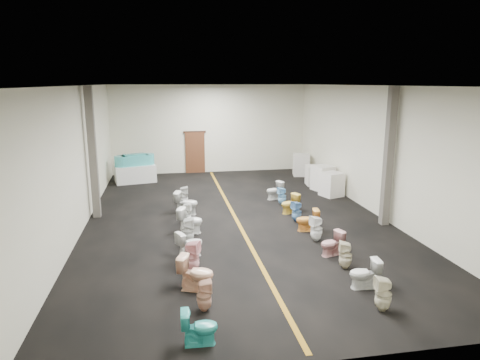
% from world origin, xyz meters
% --- Properties ---
extents(floor, '(16.00, 16.00, 0.00)m').
position_xyz_m(floor, '(0.00, 0.00, 0.00)').
color(floor, black).
rests_on(floor, ground).
extents(ceiling, '(16.00, 16.00, 0.00)m').
position_xyz_m(ceiling, '(0.00, 0.00, 4.50)').
color(ceiling, black).
rests_on(ceiling, ground).
extents(wall_back, '(10.00, 0.00, 10.00)m').
position_xyz_m(wall_back, '(0.00, 8.00, 2.25)').
color(wall_back, beige).
rests_on(wall_back, ground).
extents(wall_front, '(10.00, 0.00, 10.00)m').
position_xyz_m(wall_front, '(0.00, -8.00, 2.25)').
color(wall_front, beige).
rests_on(wall_front, ground).
extents(wall_left, '(0.00, 16.00, 16.00)m').
position_xyz_m(wall_left, '(-5.00, 0.00, 2.25)').
color(wall_left, beige).
rests_on(wall_left, ground).
extents(wall_right, '(0.00, 16.00, 16.00)m').
position_xyz_m(wall_right, '(5.00, 0.00, 2.25)').
color(wall_right, beige).
rests_on(wall_right, ground).
extents(aisle_stripe, '(0.12, 15.60, 0.01)m').
position_xyz_m(aisle_stripe, '(0.00, 0.00, 0.00)').
color(aisle_stripe, '#976816').
rests_on(aisle_stripe, floor).
extents(back_door, '(1.00, 0.10, 2.10)m').
position_xyz_m(back_door, '(-0.80, 7.94, 1.05)').
color(back_door, '#562D19').
rests_on(back_door, floor).
extents(door_frame, '(1.15, 0.08, 0.10)m').
position_xyz_m(door_frame, '(-0.80, 7.95, 2.12)').
color(door_frame, '#331C11').
rests_on(door_frame, back_door).
extents(column_left, '(0.25, 0.25, 4.50)m').
position_xyz_m(column_left, '(-4.75, 1.00, 2.25)').
color(column_left, '#59544C').
rests_on(column_left, floor).
extents(column_right, '(0.25, 0.25, 4.50)m').
position_xyz_m(column_right, '(4.75, -1.50, 2.25)').
color(column_right, '#59544C').
rests_on(column_right, floor).
extents(display_table, '(1.98, 1.28, 0.81)m').
position_xyz_m(display_table, '(-3.74, 6.21, 0.41)').
color(display_table, white).
rests_on(display_table, floor).
extents(bathtub, '(1.79, 1.05, 0.55)m').
position_xyz_m(bathtub, '(-3.74, 6.21, 1.07)').
color(bathtub, '#3BABAC').
rests_on(bathtub, display_table).
extents(appliance_crate_a, '(0.97, 0.97, 0.99)m').
position_xyz_m(appliance_crate_a, '(4.40, 2.23, 0.49)').
color(appliance_crate_a, white).
rests_on(appliance_crate_a, floor).
extents(appliance_crate_b, '(0.99, 0.99, 1.07)m').
position_xyz_m(appliance_crate_b, '(4.40, 3.24, 0.54)').
color(appliance_crate_b, white).
rests_on(appliance_crate_b, floor).
extents(appliance_crate_c, '(0.88, 0.88, 0.89)m').
position_xyz_m(appliance_crate_c, '(4.40, 4.22, 0.45)').
color(appliance_crate_c, silver).
rests_on(appliance_crate_c, floor).
extents(appliance_crate_d, '(0.91, 0.91, 1.09)m').
position_xyz_m(appliance_crate_d, '(4.40, 6.29, 0.55)').
color(appliance_crate_d, silver).
rests_on(appliance_crate_d, floor).
extents(toilet_left_0, '(0.67, 0.40, 0.67)m').
position_xyz_m(toilet_left_0, '(-1.83, -7.13, 0.33)').
color(toilet_left_0, teal).
rests_on(toilet_left_0, floor).
extents(toilet_left_1, '(0.31, 0.31, 0.68)m').
position_xyz_m(toilet_left_1, '(-1.64, -6.00, 0.34)').
color(toilet_left_1, '#D7A187').
rests_on(toilet_left_1, floor).
extents(toilet_left_2, '(0.91, 0.72, 0.81)m').
position_xyz_m(toilet_left_2, '(-1.74, -5.06, 0.41)').
color(toilet_left_2, '#FBC19D').
rests_on(toilet_left_2, floor).
extents(toilet_left_3, '(0.50, 0.49, 0.83)m').
position_xyz_m(toilet_left_3, '(-1.77, -4.12, 0.41)').
color(toilet_left_3, '#F3AEB3').
rests_on(toilet_left_3, floor).
extents(toilet_left_4, '(0.82, 0.66, 0.73)m').
position_xyz_m(toilet_left_4, '(-1.76, -3.12, 0.36)').
color(toilet_left_4, white).
rests_on(toilet_left_4, floor).
extents(toilet_left_5, '(0.40, 0.39, 0.78)m').
position_xyz_m(toilet_left_5, '(-1.76, -2.14, 0.39)').
color(toilet_left_5, silver).
rests_on(toilet_left_5, floor).
extents(toilet_left_6, '(0.88, 0.70, 0.78)m').
position_xyz_m(toilet_left_6, '(-1.63, -1.20, 0.39)').
color(toilet_left_6, white).
rests_on(toilet_left_6, floor).
extents(toilet_left_7, '(0.38, 0.38, 0.68)m').
position_xyz_m(toilet_left_7, '(-1.70, -0.21, 0.34)').
color(toilet_left_7, white).
rests_on(toilet_left_7, floor).
extents(toilet_left_8, '(0.91, 0.66, 0.83)m').
position_xyz_m(toilet_left_8, '(-1.65, 0.73, 0.42)').
color(toilet_left_8, silver).
rests_on(toilet_left_8, floor).
extents(toilet_left_9, '(0.36, 0.36, 0.76)m').
position_xyz_m(toilet_left_9, '(-1.70, 1.81, 0.38)').
color(toilet_left_9, silver).
rests_on(toilet_left_9, floor).
extents(toilet_right_0, '(0.39, 0.38, 0.75)m').
position_xyz_m(toilet_right_0, '(1.97, -6.63, 0.37)').
color(toilet_right_0, beige).
rests_on(toilet_right_0, floor).
extents(toilet_right_1, '(0.71, 0.44, 0.70)m').
position_xyz_m(toilet_right_1, '(2.05, -5.63, 0.35)').
color(toilet_right_1, silver).
rests_on(toilet_right_1, floor).
extents(toilet_right_2, '(0.41, 0.41, 0.72)m').
position_xyz_m(toilet_right_2, '(2.05, -4.56, 0.36)').
color(toilet_right_2, beige).
rests_on(toilet_right_2, floor).
extents(toilet_right_3, '(0.74, 0.55, 0.68)m').
position_xyz_m(toilet_right_3, '(2.04, -3.70, 0.34)').
color(toilet_right_3, '#D09292').
rests_on(toilet_right_3, floor).
extents(toilet_right_4, '(0.41, 0.40, 0.77)m').
position_xyz_m(toilet_right_4, '(2.00, -2.60, 0.39)').
color(toilet_right_4, white).
rests_on(toilet_right_4, floor).
extents(toilet_right_5, '(0.74, 0.47, 0.71)m').
position_xyz_m(toilet_right_5, '(2.02, -1.70, 0.36)').
color(toilet_right_5, '#EF9B3B').
rests_on(toilet_right_5, floor).
extents(toilet_right_6, '(0.42, 0.42, 0.72)m').
position_xyz_m(toilet_right_6, '(1.97, -0.77, 0.36)').
color(toilet_right_6, '#679BD0').
rests_on(toilet_right_6, floor).
extents(toilet_right_7, '(0.79, 0.63, 0.70)m').
position_xyz_m(toilet_right_7, '(2.02, 0.22, 0.35)').
color(toilet_right_7, '#F0C74A').
rests_on(toilet_right_7, floor).
extents(toilet_right_8, '(0.35, 0.35, 0.70)m').
position_xyz_m(toilet_right_8, '(2.03, 1.30, 0.35)').
color(toilet_right_8, '#84C2EE').
rests_on(toilet_right_8, floor).
extents(toilet_right_9, '(0.80, 0.63, 0.72)m').
position_xyz_m(toilet_right_9, '(1.95, 2.16, 0.36)').
color(toilet_right_9, silver).
rests_on(toilet_right_9, floor).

